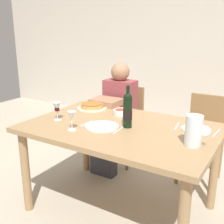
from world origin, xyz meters
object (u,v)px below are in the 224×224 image
at_px(dining_table, 121,137).
at_px(chair_right, 204,133).
at_px(dinner_plate_left_setting, 196,129).
at_px(salad_bowl, 121,112).
at_px(wine_glass_right_diner, 72,117).
at_px(wine_bottle, 128,110).
at_px(dinner_plate_right_setting, 102,126).
at_px(wine_glass_left_diner, 57,108).
at_px(chair_left, 125,119).
at_px(diner_left, 115,114).
at_px(baked_tart, 92,106).
at_px(water_pitcher, 194,132).

bearing_deg(dining_table, chair_right, 63.59).
distance_m(dining_table, dinner_plate_left_setting, 0.59).
height_order(salad_bowl, wine_glass_right_diner, wine_glass_right_diner).
bearing_deg(wine_bottle, dinner_plate_right_setting, -148.33).
distance_m(wine_glass_left_diner, chair_left, 1.11).
distance_m(wine_glass_left_diner, dinner_plate_left_setting, 1.14).
bearing_deg(diner_left, baked_tart, 83.63).
relative_size(wine_glass_left_diner, chair_left, 0.18).
relative_size(wine_bottle, water_pitcher, 1.62).
relative_size(water_pitcher, baked_tart, 0.72).
xyz_separation_m(salad_bowl, diner_left, (-0.29, 0.39, -0.17)).
distance_m(wine_bottle, wine_glass_left_diner, 0.61).
bearing_deg(wine_glass_right_diner, dining_table, 45.46).
bearing_deg(chair_left, diner_left, 90.04).
xyz_separation_m(wine_glass_right_diner, chair_right, (0.72, 1.18, -0.37)).
bearing_deg(water_pitcher, dinner_plate_right_setting, -178.87).
distance_m(dinner_plate_left_setting, diner_left, 1.09).
xyz_separation_m(wine_bottle, wine_glass_right_diner, (-0.33, -0.28, -0.03)).
distance_m(dinner_plate_left_setting, dinner_plate_right_setting, 0.72).
bearing_deg(baked_tart, dinner_plate_right_setting, -46.41).
bearing_deg(chair_left, dinner_plate_left_setting, 145.96).
xyz_separation_m(water_pitcher, chair_left, (-1.05, 0.98, -0.35)).
relative_size(water_pitcher, salad_bowl, 1.54).
relative_size(water_pitcher, dinner_plate_right_setting, 0.78).
relative_size(dinner_plate_right_setting, chair_left, 0.31).
height_order(salad_bowl, diner_left, diner_left).
distance_m(wine_glass_left_diner, diner_left, 0.85).
height_order(wine_glass_left_diner, diner_left, diner_left).
xyz_separation_m(salad_bowl, dinner_plate_left_setting, (0.69, -0.05, -0.02)).
xyz_separation_m(wine_bottle, dinner_plate_left_setting, (0.48, 0.22, -0.13)).
bearing_deg(wine_bottle, baked_tart, 151.78).
height_order(wine_glass_left_diner, chair_right, wine_glass_left_diner).
bearing_deg(diner_left, chair_left, -89.96).
bearing_deg(wine_glass_left_diner, dinner_plate_right_setting, 6.51).
bearing_deg(salad_bowl, diner_left, 127.15).
distance_m(diner_left, chair_right, 0.94).
relative_size(dinner_plate_left_setting, dinner_plate_right_setting, 0.83).
height_order(wine_bottle, wine_glass_right_diner, wine_bottle).
xyz_separation_m(wine_glass_right_diner, diner_left, (-0.18, 0.93, -0.25)).
xyz_separation_m(salad_bowl, wine_glass_left_diner, (-0.38, -0.42, 0.08)).
bearing_deg(wine_glass_right_diner, chair_left, 98.71).
xyz_separation_m(water_pitcher, baked_tart, (-1.09, 0.38, -0.06)).
height_order(baked_tart, dinner_plate_left_setting, baked_tart).
bearing_deg(baked_tart, water_pitcher, -19.43).
xyz_separation_m(baked_tart, dinner_plate_left_setting, (1.03, -0.08, -0.02)).
height_order(wine_glass_right_diner, dinner_plate_right_setting, wine_glass_right_diner).
distance_m(wine_bottle, dinner_plate_left_setting, 0.54).
xyz_separation_m(dining_table, dinner_plate_right_setting, (-0.11, -0.10, 0.10)).
bearing_deg(chair_right, water_pitcher, 98.62).
height_order(dinner_plate_right_setting, chair_right, chair_right).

